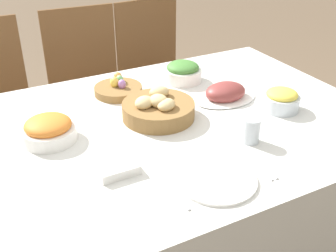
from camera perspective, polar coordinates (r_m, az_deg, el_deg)
dining_table at (r=1.85m, az=-1.89°, el=-10.03°), size 1.82×1.18×0.74m
chair_far_right at (r=2.67m, az=-1.53°, el=6.78°), size 0.45×0.45×0.97m
chair_far_center at (r=2.52m, az=-10.64°, el=4.87°), size 0.44×0.44×0.97m
bread_basket at (r=1.68m, az=-1.34°, el=2.37°), size 0.29×0.29×0.11m
egg_basket at (r=1.91m, az=-6.78°, el=5.07°), size 0.21×0.21×0.08m
ham_platter at (r=1.86m, az=7.77°, el=4.42°), size 0.29×0.20×0.08m
carrot_bowl at (r=1.59m, az=-15.86°, el=-0.48°), size 0.20×0.20×0.09m
green_salad_bowl at (r=2.02m, az=2.02°, el=7.33°), size 0.18×0.18×0.10m
pineapple_bowl at (r=1.81m, az=15.10°, el=3.45°), size 0.15×0.15×0.09m
dinner_plate at (r=1.34m, az=6.62°, el=-7.28°), size 0.25×0.25×0.01m
fork at (r=1.28m, az=0.85°, el=-9.30°), size 0.02×0.16×0.00m
knife at (r=1.42m, az=11.75°, el=-5.56°), size 0.02×0.16×0.00m
spoon at (r=1.44m, az=12.69°, el=-5.22°), size 0.02×0.16×0.00m
drinking_cup at (r=1.54m, az=11.17°, el=-0.57°), size 0.07×0.07×0.09m
butter_dish at (r=1.37m, az=-6.81°, el=-5.85°), size 0.13×0.08×0.03m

